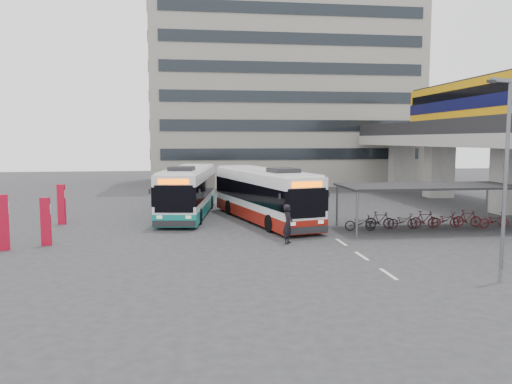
{
  "coord_description": "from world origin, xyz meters",
  "views": [
    {
      "loc": [
        -4.95,
        -23.77,
        5.11
      ],
      "look_at": [
        -1.07,
        5.57,
        2.0
      ],
      "focal_mm": 35.0,
      "sensor_mm": 36.0,
      "label": 1
    }
  ],
  "objects": [
    {
      "name": "lamp_post",
      "position": [
        7.22,
        -5.78,
        4.25
      ],
      "size": [
        1.27,
        0.55,
        7.45
      ],
      "rotation": [
        0.0,
        0.0,
        0.32
      ],
      "color": "#595B60",
      "rests_on": "ground"
    },
    {
      "name": "bus_main",
      "position": [
        -0.38,
        7.1,
        1.62
      ],
      "size": [
        5.36,
        12.07,
        3.49
      ],
      "rotation": [
        0.0,
        0.0,
        0.25
      ],
      "color": "white",
      "rests_on": "ground"
    },
    {
      "name": "ground",
      "position": [
        0.0,
        0.0,
        0.0
      ],
      "size": [
        120.0,
        120.0,
        0.0
      ],
      "primitive_type": "plane",
      "color": "#28282B",
      "rests_on": "ground"
    },
    {
      "name": "sign_totem_south",
      "position": [
        -13.56,
        0.27,
        1.34
      ],
      "size": [
        0.55,
        0.31,
        2.61
      ],
      "rotation": [
        0.0,
        0.0,
        0.29
      ],
      "color": "#AE0A23",
      "rests_on": "ground"
    },
    {
      "name": "road_markings",
      "position": [
        2.5,
        -3.0,
        0.01
      ],
      "size": [
        0.15,
        7.6,
        0.01
      ],
      "color": "beige",
      "rests_on": "ground"
    },
    {
      "name": "sign_totem_mid",
      "position": [
        -11.91,
        1.13,
        1.21
      ],
      "size": [
        0.51,
        0.18,
        2.34
      ],
      "rotation": [
        0.0,
        0.0,
        -0.07
      ],
      "color": "#AE0A23",
      "rests_on": "ground"
    },
    {
      "name": "pedestrian",
      "position": [
        -0.21,
        0.07,
        0.97
      ],
      "size": [
        0.73,
        0.84,
        1.95
      ],
      "primitive_type": "imported",
      "rotation": [
        0.0,
        0.0,
        1.11
      ],
      "color": "black",
      "rests_on": "ground"
    },
    {
      "name": "bike_shelter",
      "position": [
        8.5,
        3.0,
        1.36
      ],
      "size": [
        10.0,
        4.0,
        2.54
      ],
      "color": "#595B60",
      "rests_on": "ground"
    },
    {
      "name": "bus_teal",
      "position": [
        -5.09,
        10.11,
        1.61
      ],
      "size": [
        4.14,
        11.95,
        3.46
      ],
      "rotation": [
        0.0,
        0.0,
        -0.14
      ],
      "color": "white",
      "rests_on": "ground"
    },
    {
      "name": "office_block",
      "position": [
        6.0,
        36.0,
        12.5
      ],
      "size": [
        30.0,
        15.0,
        25.0
      ],
      "primitive_type": "cube",
      "color": "gray",
      "rests_on": "ground"
    },
    {
      "name": "viaduct",
      "position": [
        17.0,
        11.56,
        6.23
      ],
      "size": [
        8.0,
        32.0,
        9.68
      ],
      "color": "gray",
      "rests_on": "ground"
    },
    {
      "name": "sign_totem_north",
      "position": [
        -12.7,
        7.37,
        1.26
      ],
      "size": [
        0.51,
        0.3,
        2.43
      ],
      "rotation": [
        0.0,
        0.0,
        -0.33
      ],
      "color": "#AE0A23",
      "rests_on": "ground"
    }
  ]
}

